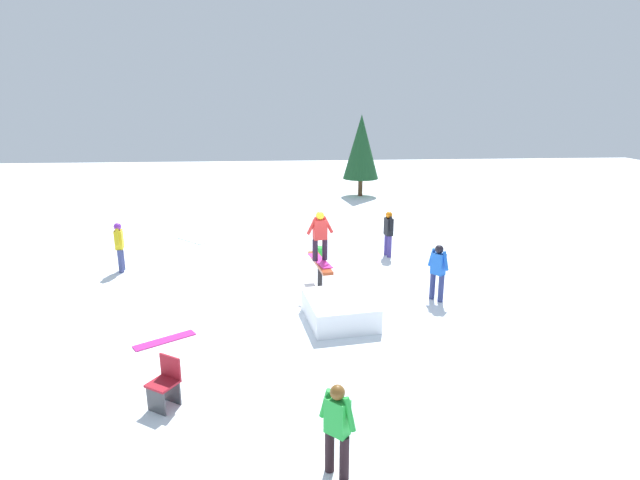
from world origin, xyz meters
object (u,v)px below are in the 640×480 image
bystander_blue (438,270)px  pine_tree_near (361,147)px  bystander_yellow (119,244)px  bystander_black (388,231)px  backpack_on_snow (319,252)px  bystander_green (337,426)px  loose_snowboard_magenta (165,340)px  main_rider_on_rail (320,237)px  loose_snowboard_white (191,240)px  folding_chair (165,384)px  rail_feature (320,266)px

bystander_blue → pine_tree_near: size_ratio=0.35×
bystander_yellow → bystander_blue: size_ratio=1.01×
bystander_black → backpack_on_snow: size_ratio=4.49×
bystander_green → backpack_on_snow: (10.03, -0.55, -0.62)m
loose_snowboard_magenta → backpack_on_snow: backpack_on_snow is taller
pine_tree_near → loose_snowboard_magenta: bearing=157.2°
main_rider_on_rail → loose_snowboard_magenta: main_rider_on_rail is taller
bystander_yellow → bystander_black: 8.47m
bystander_yellow → bystander_black: bystander_black is taller
bystander_yellow → pine_tree_near: pine_tree_near is taller
bystander_blue → loose_snowboard_white: (6.28, 7.36, -0.83)m
bystander_green → loose_snowboard_white: bearing=-29.1°
main_rider_on_rail → folding_chair: size_ratio=1.58×
loose_snowboard_magenta → pine_tree_near: (16.43, -6.90, 2.61)m
folding_chair → backpack_on_snow: (8.18, -3.27, -0.24)m
loose_snowboard_white → main_rider_on_rail: bearing=-5.3°
main_rider_on_rail → bystander_yellow: bearing=57.7°
main_rider_on_rail → pine_tree_near: bearing=-27.1°
backpack_on_snow → pine_tree_near: pine_tree_near is taller
rail_feature → bystander_green: bystander_green is taller
bystander_blue → folding_chair: size_ratio=1.71×
bystander_green → bystander_yellow: bearing=-15.7°
folding_chair → loose_snowboard_magenta: bearing=135.7°
bystander_yellow → folding_chair: 7.79m
loose_snowboard_white → backpack_on_snow: size_ratio=4.09×
loose_snowboard_white → pine_tree_near: 11.66m
bystander_yellow → loose_snowboard_magenta: size_ratio=1.14×
bystander_green → folding_chair: size_ratio=1.61×
loose_snowboard_white → folding_chair: bearing=-37.8°
main_rider_on_rail → loose_snowboard_white: (5.27, 4.39, -1.51)m
rail_feature → backpack_on_snow: bearing=-12.6°
folding_chair → rail_feature: bearing=92.4°
bystander_blue → folding_chair: (-4.22, 6.02, -0.43)m
bystander_yellow → bystander_green: (-9.07, -5.60, -0.06)m
main_rider_on_rail → bystander_blue: 3.21m
rail_feature → loose_snowboard_white: rail_feature is taller
bystander_yellow → pine_tree_near: 14.95m
loose_snowboard_white → loose_snowboard_magenta: bearing=-39.6°
loose_snowboard_magenta → backpack_on_snow: (5.74, -3.83, 0.16)m
bystander_blue → loose_snowboard_white: bearing=-167.8°
rail_feature → loose_snowboard_white: bearing=31.4°
rail_feature → folding_chair: bearing=141.3°
bystander_green → pine_tree_near: (20.72, -3.61, 1.83)m
bystander_black → main_rider_on_rail: bearing=129.0°
bystander_blue → pine_tree_near: (14.66, -0.31, 1.78)m
bystander_green → folding_chair: (1.85, 2.72, -0.38)m
bystander_blue → bystander_green: bystander_blue is taller
folding_chair → backpack_on_snow: 8.81m
main_rider_on_rail → pine_tree_near: size_ratio=0.32×
loose_snowboard_magenta → pine_tree_near: 18.01m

